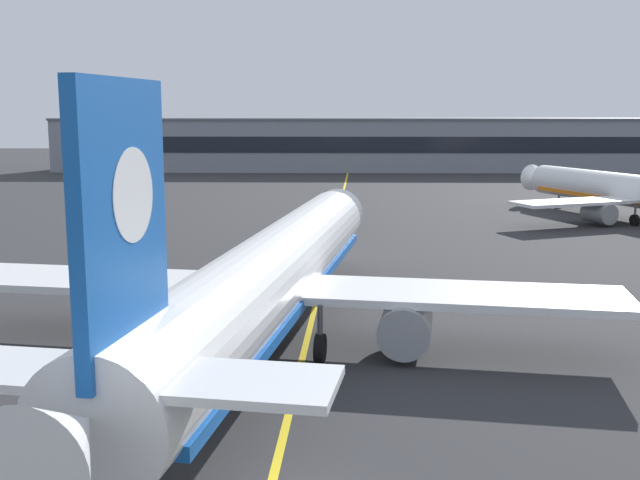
{
  "coord_description": "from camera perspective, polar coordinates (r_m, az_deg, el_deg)",
  "views": [
    {
      "loc": [
        0.94,
        -19.59,
        10.87
      ],
      "look_at": [
        0.13,
        16.37,
        4.73
      ],
      "focal_mm": 42.82,
      "sensor_mm": 36.0,
      "label": 1
    }
  ],
  "objects": [
    {
      "name": "airliner_foreground",
      "position": [
        35.02,
        -3.67,
        -2.7
      ],
      "size": [
        32.36,
        41.42,
        11.65
      ],
      "color": "white",
      "rests_on": "ground"
    },
    {
      "name": "terminal_building",
      "position": [
        139.78,
        4.49,
        7.14
      ],
      "size": [
        117.06,
        12.4,
        9.47
      ],
      "color": "gray",
      "rests_on": "ground"
    },
    {
      "name": "safety_cone_by_nose_gear",
      "position": [
        52.16,
        -1.54,
        -2.06
      ],
      "size": [
        0.44,
        0.44,
        0.55
      ],
      "color": "orange",
      "rests_on": "ground"
    },
    {
      "name": "taxiway_centreline",
      "position": [
        50.77,
        0.2,
        -2.68
      ],
      "size": [
        6.31,
        179.91,
        0.01
      ],
      "primitive_type": "cube",
      "rotation": [
        0.0,
        0.0,
        -0.03
      ],
      "color": "yellow",
      "rests_on": "ground"
    }
  ]
}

